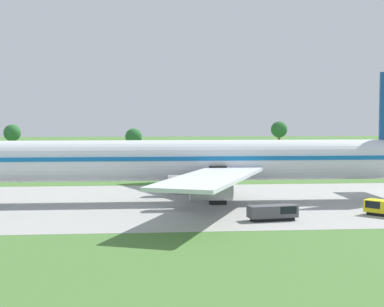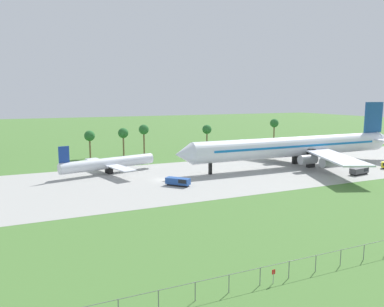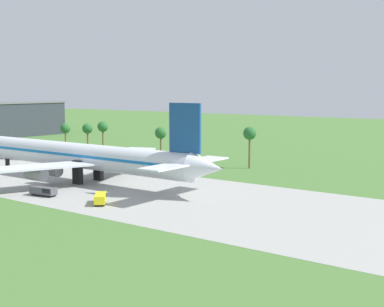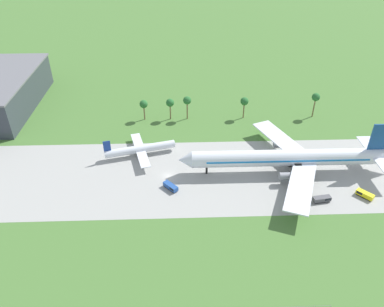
# 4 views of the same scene
# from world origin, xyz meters

# --- Properties ---
(jet_airliner) EXTENTS (79.88, 58.09, 19.11)m
(jet_airliner) POSITION_xyz_m (44.31, 0.98, 6.02)
(jet_airliner) COLOR silver
(jet_airliner) RESTS_ON ground_plane
(fuel_truck) EXTENTS (6.14, 2.86, 1.84)m
(fuel_truck) POSITION_xyz_m (51.07, -15.71, 1.02)
(fuel_truck) COLOR black
(fuel_truck) RESTS_ON ground_plane
(palm_tree_row) EXTENTS (80.11, 3.60, 11.53)m
(palm_tree_row) POSITION_xyz_m (19.53, 42.37, 8.33)
(palm_tree_row) COLOR brown
(palm_tree_row) RESTS_ON ground_plane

